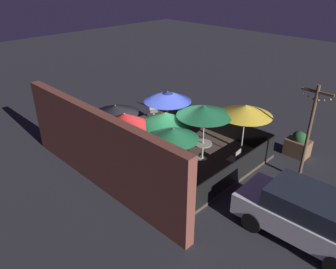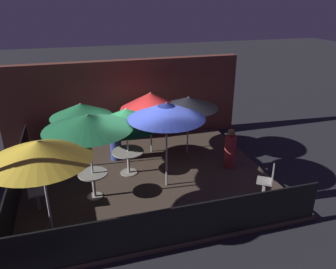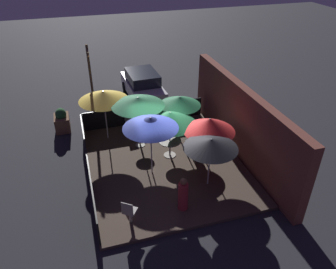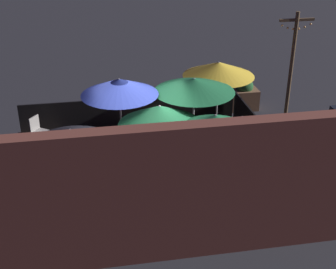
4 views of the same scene
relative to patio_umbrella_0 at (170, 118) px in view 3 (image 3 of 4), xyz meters
name	(u,v)px [view 3 (image 3 of 4)]	position (x,y,z in m)	size (l,w,h in m)	color
ground_plane	(165,165)	(0.46, -0.37, -1.94)	(60.00, 60.00, 0.00)	#26262B
patio_deck	(165,164)	(0.46, -0.37, -1.88)	(7.19, 6.16, 0.12)	#47382D
building_wall	(241,122)	(0.46, 2.94, -0.42)	(8.79, 0.36, 3.04)	brown
fence_front	(88,166)	(0.46, -3.40, -1.34)	(6.99, 0.05, 0.95)	black
fence_side_left	(144,114)	(-3.08, -0.37, -1.34)	(0.05, 5.96, 0.95)	black
patio_umbrella_0	(170,118)	(0.00, 0.00, 0.00)	(2.14, 2.14, 2.07)	#B2B2B7
patio_umbrella_1	(138,101)	(-1.12, -1.04, 0.34)	(2.24, 2.24, 2.35)	#B2B2B7
patio_umbrella_2	(150,123)	(0.91, -1.02, 0.44)	(2.07, 2.07, 2.48)	#B2B2B7
patio_umbrella_3	(180,101)	(-1.22, 0.81, 0.07)	(1.86, 1.86, 2.09)	#B2B2B7
patio_umbrella_4	(209,125)	(1.03, 1.27, 0.03)	(2.02, 2.02, 2.13)	#B2B2B7
patio_umbrella_5	(103,96)	(-2.16, -2.34, 0.31)	(2.17, 2.17, 2.34)	#B2B2B7
patio_umbrella_6	(211,143)	(2.19, 0.83, 0.00)	(1.96, 1.96, 2.00)	#B2B2B7
dining_table_0	(170,144)	(0.00, 0.00, -1.23)	(0.95, 0.95, 0.74)	#9E998E
dining_table_1	(140,134)	(-1.12, -1.04, -1.24)	(0.77, 0.77, 0.73)	#9E998E
patio_chair_0	(130,120)	(-2.59, -1.21, -1.29)	(0.44, 0.44, 0.95)	gray
patio_chair_1	(129,211)	(3.29, -2.37, -1.29)	(0.56, 0.56, 0.95)	gray
patron_0	(192,137)	(-0.23, 1.06, -1.22)	(0.52, 0.52, 1.33)	navy
patron_1	(183,195)	(3.14, -0.49, -1.23)	(0.49, 0.49, 1.29)	maroon
planter_box	(62,121)	(-3.73, -4.30, -1.44)	(0.99, 0.69, 1.14)	brown
light_post	(91,78)	(-4.63, -2.65, 0.19)	(1.10, 0.12, 3.80)	brown
parked_car_0	(143,85)	(-6.03, 0.23, -1.09)	(4.06, 1.91, 1.62)	silver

